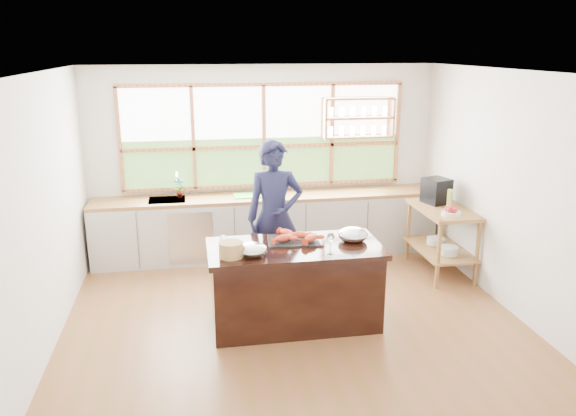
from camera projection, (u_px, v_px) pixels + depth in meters
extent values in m
plane|color=brown|center=(291.00, 314.00, 6.39)|extent=(5.00, 5.00, 0.00)
cube|color=silver|center=(264.00, 160.00, 8.15)|extent=(5.00, 0.02, 2.70)
cube|color=silver|center=(349.00, 285.00, 3.89)|extent=(5.00, 0.02, 2.70)
cube|color=silver|center=(46.00, 212.00, 5.60)|extent=(0.02, 4.50, 2.70)
cube|color=silver|center=(506.00, 190.00, 6.43)|extent=(0.02, 4.50, 2.70)
cube|color=white|center=(292.00, 71.00, 5.64)|extent=(5.00, 4.50, 0.02)
cube|color=#B47249|center=(264.00, 136.00, 8.02)|extent=(4.05, 0.06, 1.50)
cube|color=white|center=(264.00, 112.00, 7.94)|extent=(3.98, 0.01, 0.75)
cube|color=#376226|center=(264.00, 162.00, 8.15)|extent=(3.98, 0.01, 0.70)
cube|color=#B47249|center=(358.00, 98.00, 7.99)|extent=(1.00, 0.28, 0.03)
cube|color=#B47249|center=(358.00, 118.00, 8.07)|extent=(1.00, 0.28, 0.03)
cube|color=#B47249|center=(357.00, 137.00, 8.15)|extent=(1.00, 0.28, 0.03)
cube|color=#B47249|center=(324.00, 118.00, 7.99)|extent=(0.03, 0.28, 0.55)
cube|color=#B47249|center=(391.00, 117.00, 8.15)|extent=(0.03, 0.28, 0.55)
cube|color=beige|center=(268.00, 227.00, 8.11)|extent=(4.90, 0.62, 0.85)
cube|color=silver|center=(191.00, 238.00, 7.63)|extent=(0.60, 0.01, 0.72)
cube|color=brown|center=(267.00, 197.00, 7.98)|extent=(4.90, 0.62, 0.05)
cube|color=silver|center=(167.00, 205.00, 7.77)|extent=(0.50, 0.42, 0.16)
cube|color=brown|center=(477.00, 252.00, 7.05)|extent=(0.04, 0.04, 0.90)
cube|color=brown|center=(443.00, 228.00, 8.00)|extent=(0.04, 0.04, 0.90)
cube|color=brown|center=(438.00, 255.00, 6.96)|extent=(0.04, 0.04, 0.90)
cube|color=brown|center=(408.00, 230.00, 7.91)|extent=(0.04, 0.04, 0.90)
cube|color=brown|center=(440.00, 249.00, 7.52)|extent=(0.62, 1.10, 0.03)
cube|color=brown|center=(443.00, 210.00, 7.36)|extent=(0.62, 1.10, 0.05)
cylinder|color=silver|center=(449.00, 251.00, 7.26)|extent=(0.24, 0.24, 0.11)
cylinder|color=silver|center=(436.00, 241.00, 7.64)|extent=(0.24, 0.24, 0.09)
cube|color=black|center=(295.00, 288.00, 6.09)|extent=(1.77, 0.82, 0.84)
cube|color=black|center=(295.00, 249.00, 5.96)|extent=(1.85, 0.90, 0.06)
imported|color=#161836|center=(275.00, 217.00, 6.82)|extent=(0.71, 0.49, 1.89)
imported|color=slate|center=(179.00, 188.00, 7.79)|extent=(0.17, 0.14, 0.29)
cube|color=green|center=(248.00, 196.00, 7.93)|extent=(0.41, 0.31, 0.01)
cube|color=black|center=(436.00, 191.00, 7.54)|extent=(0.38, 0.39, 0.34)
cylinder|color=#A0A64A|center=(450.00, 199.00, 7.28)|extent=(0.07, 0.07, 0.26)
cylinder|color=silver|center=(451.00, 213.00, 7.03)|extent=(0.24, 0.24, 0.05)
sphere|color=#B5161B|center=(455.00, 209.00, 7.02)|extent=(0.07, 0.07, 0.07)
sphere|color=#B5161B|center=(451.00, 208.00, 7.06)|extent=(0.07, 0.07, 0.07)
sphere|color=#B5161B|center=(447.00, 209.00, 7.04)|extent=(0.07, 0.07, 0.07)
sphere|color=#B5161B|center=(450.00, 210.00, 6.98)|extent=(0.07, 0.07, 0.07)
sphere|color=#B5161B|center=(454.00, 210.00, 6.97)|extent=(0.07, 0.07, 0.07)
cube|color=black|center=(293.00, 241.00, 6.09)|extent=(0.58, 0.45, 0.02)
ellipsoid|color=#EA3E14|center=(283.00, 239.00, 6.01)|extent=(0.23, 0.15, 0.08)
ellipsoid|color=#EA3E14|center=(300.00, 235.00, 6.11)|extent=(0.23, 0.14, 0.08)
ellipsoid|color=#EA3E14|center=(311.00, 238.00, 6.01)|extent=(0.21, 0.21, 0.08)
ellipsoid|color=#EA3E14|center=(287.00, 233.00, 6.18)|extent=(0.18, 0.23, 0.08)
ellipsoid|color=silver|center=(252.00, 250.00, 5.67)|extent=(0.30, 0.30, 0.14)
ellipsoid|color=silver|center=(353.00, 235.00, 6.10)|extent=(0.33, 0.33, 0.16)
cylinder|color=white|center=(330.00, 253.00, 5.75)|extent=(0.06, 0.06, 0.01)
cylinder|color=white|center=(330.00, 247.00, 5.73)|extent=(0.01, 0.01, 0.13)
ellipsoid|color=white|center=(331.00, 238.00, 5.70)|extent=(0.08, 0.08, 0.10)
cylinder|color=#B07852|center=(231.00, 250.00, 5.63)|extent=(0.25, 0.25, 0.16)
cylinder|color=white|center=(225.00, 243.00, 5.94)|extent=(0.11, 0.31, 0.08)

